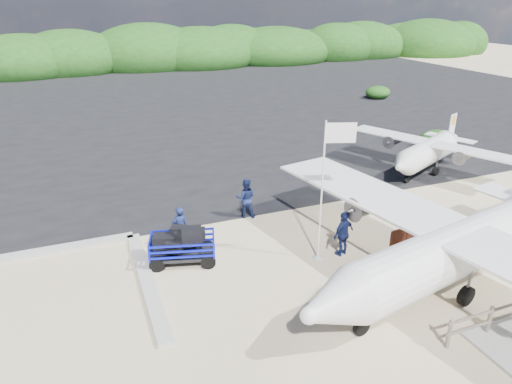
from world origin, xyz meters
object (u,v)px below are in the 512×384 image
at_px(crew_a, 180,228).
at_px(aircraft_large, 344,106).
at_px(signboard, 403,258).
at_px(crew_c, 343,234).
at_px(baggage_cart, 184,262).
at_px(crew_b, 246,198).
at_px(aircraft_small, 37,112).
at_px(flagpole, 318,258).

relative_size(crew_a, aircraft_large, 0.11).
xyz_separation_m(signboard, aircraft_large, (12.22, 23.99, 0.00)).
bearing_deg(aircraft_large, crew_c, 46.94).
distance_m(baggage_cart, signboard, 8.46).
xyz_separation_m(signboard, crew_b, (-4.38, 5.65, 0.92)).
relative_size(crew_c, aircraft_large, 0.12).
bearing_deg(crew_c, aircraft_small, -87.28).
xyz_separation_m(crew_c, aircraft_large, (14.28, 22.86, -0.92)).
height_order(baggage_cart, flagpole, flagpole).
xyz_separation_m(crew_a, aircraft_large, (20.01, 20.00, -0.89)).
relative_size(flagpole, aircraft_small, 0.71).
xyz_separation_m(flagpole, aircraft_small, (-11.10, 30.49, 0.00)).
bearing_deg(flagpole, baggage_cart, 161.94).
distance_m(crew_a, crew_c, 6.41).
xyz_separation_m(crew_c, aircraft_small, (-12.11, 30.61, -0.92)).
bearing_deg(crew_b, aircraft_small, -47.36).
bearing_deg(aircraft_small, crew_b, 86.13).
relative_size(flagpole, signboard, 3.20).
height_order(crew_a, aircraft_small, crew_a).
height_order(crew_b, crew_c, crew_b).
height_order(baggage_cart, aircraft_small, aircraft_small).
height_order(crew_b, aircraft_large, aircraft_large).
bearing_deg(baggage_cart, crew_b, 53.49).
distance_m(baggage_cart, aircraft_small, 29.55).
bearing_deg(crew_c, aircraft_large, -140.85).
distance_m(flagpole, crew_c, 1.36).
relative_size(baggage_cart, flagpole, 0.48).
bearing_deg(flagpole, crew_c, -6.72).
height_order(crew_a, crew_c, crew_c).
relative_size(signboard, crew_a, 0.95).
bearing_deg(crew_a, flagpole, 140.24).
height_order(baggage_cart, crew_b, crew_b).
bearing_deg(aircraft_large, aircraft_small, -27.43).
distance_m(aircraft_large, aircraft_small, 27.50).
bearing_deg(baggage_cart, aircraft_large, 61.82).
relative_size(signboard, aircraft_small, 0.22).
height_order(flagpole, aircraft_small, flagpole).
distance_m(crew_a, aircraft_large, 28.31).
height_order(flagpole, crew_a, flagpole).
xyz_separation_m(flagpole, signboard, (3.06, -1.24, 0.00)).
distance_m(signboard, crew_a, 8.79).
bearing_deg(signboard, crew_b, 120.23).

